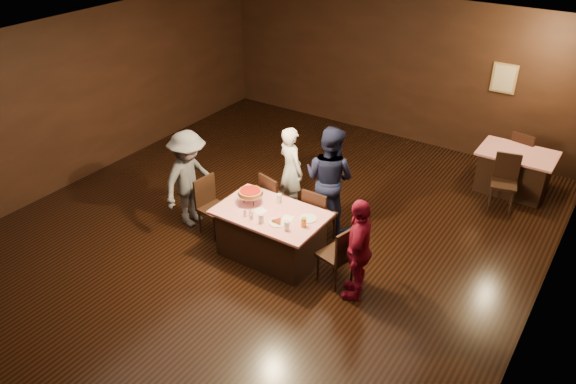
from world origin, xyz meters
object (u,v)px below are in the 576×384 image
object	(u,v)px
glass_front_right	(287,226)
glass_amber	(304,222)
chair_end_right	(336,254)
diner_grey_knit	(189,179)
chair_back_near	(504,183)
chair_far_left	(277,200)
glass_front_left	(261,219)
main_table	(271,234)
diner_navy_hoodie	(329,179)
pizza_stand	(250,192)
glass_back	(279,198)
diner_red_shirt	(359,249)
plate_empty	(308,218)
chair_far_right	(320,214)
back_table	(514,172)
diner_white_jacket	(291,170)
chair_back_far	(523,155)
chair_end_left	(214,207)

from	to	relation	value
glass_front_right	glass_amber	distance (m)	0.25
chair_end_right	diner_grey_knit	distance (m)	2.73
chair_back_near	glass_amber	bearing A→B (deg)	-132.52
chair_far_left	glass_front_left	xyz separation A→B (m)	(0.45, -1.05, 0.37)
main_table	diner_navy_hoodie	bearing A→B (deg)	75.42
main_table	chair_end_right	size ratio (longest dim) A/B	1.68
pizza_stand	glass_back	world-z (taller)	pizza_stand
chair_back_near	pizza_stand	xyz separation A→B (m)	(-2.91, -3.28, 0.48)
diner_red_shirt	plate_empty	distance (m)	0.96
chair_far_right	plate_empty	bearing A→B (deg)	104.24
diner_grey_knit	glass_amber	distance (m)	2.21
chair_far_left	pizza_stand	world-z (taller)	pizza_stand
back_table	chair_back_near	distance (m)	0.71
chair_far_left	chair_back_near	world-z (taller)	same
back_table	diner_navy_hoodie	xyz separation A→B (m)	(-2.20, -2.85, 0.50)
chair_end_right	diner_white_jacket	bearing A→B (deg)	-114.60
chair_back_near	main_table	bearing A→B (deg)	-140.07
glass_front_right	glass_back	distance (m)	0.74
chair_back_far	glass_front_right	xyz separation A→B (m)	(-2.06, -4.88, 0.37)
glass_amber	glass_back	bearing A→B (deg)	151.70
chair_back_near	diner_navy_hoodie	bearing A→B (deg)	-148.71
main_table	diner_white_jacket	world-z (taller)	diner_white_jacket
back_table	chair_end_right	bearing A→B (deg)	-109.23
chair_back_far	glass_front_left	distance (m)	5.52
chair_back_near	chair_back_far	xyz separation A→B (m)	(0.00, 1.30, 0.00)
chair_far_left	diner_navy_hoodie	distance (m)	0.92
glass_front_right	chair_end_right	bearing A→B (deg)	21.04
main_table	chair_far_right	size ratio (longest dim) A/B	1.68
diner_grey_knit	glass_back	world-z (taller)	diner_grey_knit
chair_far_right	chair_back_far	xyz separation A→B (m)	(2.11, 3.88, 0.00)
glass_front_right	glass_amber	size ratio (longest dim) A/B	1.00
pizza_stand	glass_front_left	bearing A→B (deg)	-37.87
diner_navy_hoodie	plate_empty	xyz separation A→B (m)	(0.24, -1.03, -0.10)
pizza_stand	diner_grey_knit	bearing A→B (deg)	-179.23
chair_end_left	glass_front_right	size ratio (longest dim) A/B	6.79
main_table	chair_back_near	distance (m)	4.17
chair_far_left	diner_navy_hoodie	xyz separation A→B (m)	(0.71, 0.43, 0.41)
chair_back_far	diner_grey_knit	bearing A→B (deg)	58.35
back_table	chair_back_near	world-z (taller)	chair_back_near
chair_far_left	chair_end_left	bearing A→B (deg)	61.96
back_table	chair_end_left	world-z (taller)	chair_end_left
diner_navy_hoodie	glass_front_right	distance (m)	1.43
diner_white_jacket	diner_navy_hoodie	distance (m)	0.80
diner_white_jacket	back_table	bearing A→B (deg)	-113.87
chair_far_right	chair_end_right	bearing A→B (deg)	133.23
chair_end_left	chair_back_near	xyz separation A→B (m)	(3.61, 3.33, 0.00)
main_table	chair_back_near	world-z (taller)	chair_back_near
diner_red_shirt	glass_amber	size ratio (longest dim) A/B	10.79
chair_far_left	glass_front_right	xyz separation A→B (m)	(0.85, -1.00, 0.37)
chair_end_left	diner_white_jacket	world-z (taller)	diner_white_jacket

